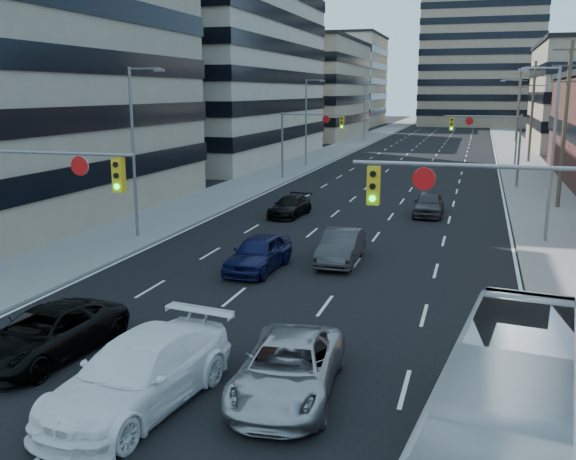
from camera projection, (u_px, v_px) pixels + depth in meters
The scene contains 26 objects.
road_surface at pixel (446, 129), 134.72m from camera, with size 18.00×300.00×0.02m, color black.
sidewalk_left at pixel (392, 128), 137.92m from camera, with size 5.00×300.00×0.15m, color slate.
sidewalk_right at pixel (504, 130), 131.49m from camera, with size 5.00×300.00×0.15m, color slate.
office_left_mid at pixel (179, 36), 73.73m from camera, with size 26.00×34.00×28.00m, color #ADA089.
office_left_far at pixel (298, 90), 111.63m from camera, with size 20.00×30.00×16.00m, color gray.
bg_block_left at pixel (328, 82), 149.79m from camera, with size 24.00×24.00×20.00m, color #ADA089.
signal_near_left at pixel (32, 196), 21.62m from camera, with size 6.59×0.33×6.00m.
signal_near_right at pixel (495, 221), 17.45m from camera, with size 6.59×0.33×6.00m.
signal_far_left at pixel (307, 132), 56.34m from camera, with size 6.09×0.33×6.00m.
signal_far_right at pixel (490, 135), 52.05m from camera, with size 6.09×0.33×6.00m.
utility_pole_block at pixel (565, 122), 42.05m from camera, with size 2.20×0.28×11.00m.
utility_pole_midblock at pixel (532, 110), 70.15m from camera, with size 2.20×0.28×11.00m.
utility_pole_distant at pixel (518, 105), 98.25m from camera, with size 2.20×0.28×11.00m.
streetlight_left_near at pixel (136, 145), 33.51m from camera, with size 2.03×0.22×9.00m.
streetlight_left_mid at pixel (308, 118), 66.29m from camera, with size 2.03×0.22×9.00m.
streetlight_left_far at pixel (366, 109), 99.07m from camera, with size 2.03×0.22×9.00m.
streetlight_right_near at pixel (550, 146), 32.42m from camera, with size 2.03×0.22×9.00m.
streetlight_right_far at pixel (516, 119), 65.20m from camera, with size 2.03×0.22×9.00m.
black_pickup at pixel (46, 334), 19.01m from camera, with size 2.45×5.31×1.47m, color black.
white_van at pixel (139, 373), 15.98m from camera, with size 2.49×6.12×1.77m, color white.
silver_suv at pixel (288, 368), 16.63m from camera, with size 2.45×5.31×1.48m, color #A3A4A7.
transit_bus at pixel (507, 428), 12.22m from camera, with size 2.49×10.65×2.97m, color silver.
sedan_blue at pixel (259, 253), 28.27m from camera, with size 1.87×4.65×1.58m, color #0E1138.
sedan_grey_center at pixel (341, 247), 29.55m from camera, with size 1.60×4.60×1.52m, color #2F3032.
sedan_black_far at pixel (290, 206), 40.63m from camera, with size 1.78×4.38×1.27m, color black.
sedan_grey_right at pixel (429, 204), 40.85m from camera, with size 1.81×4.51×1.54m, color #313133.
Camera 1 is at (6.93, -10.02, 7.77)m, focal length 40.00 mm.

